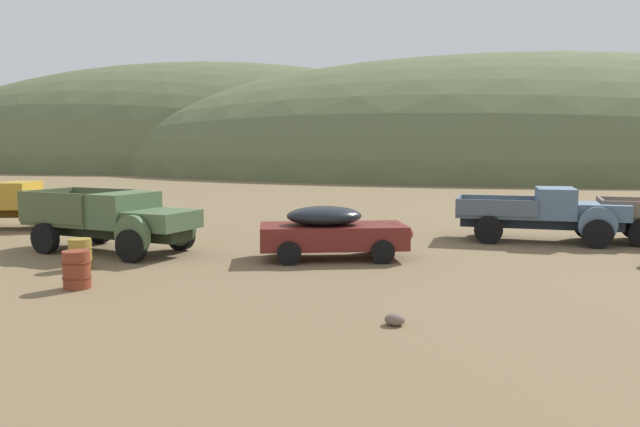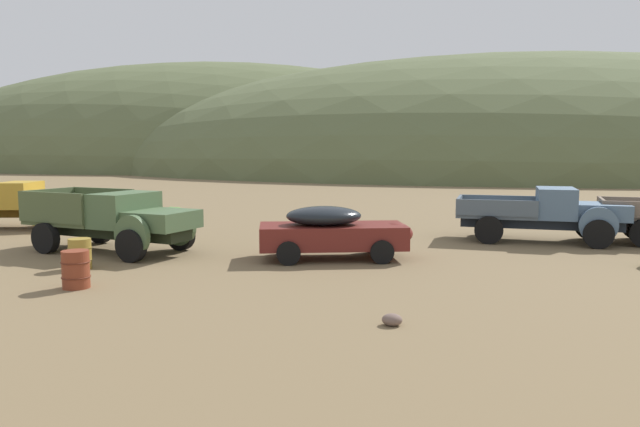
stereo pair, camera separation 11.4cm
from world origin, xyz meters
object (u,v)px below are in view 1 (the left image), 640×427
at_px(car_oxblood, 337,231).
at_px(truck_weathered_green, 122,221).
at_px(truck_mustard, 15,204).
at_px(oil_drum_spare, 80,254).
at_px(truck_chalk_blue, 552,214).
at_px(oil_drum_by_truck, 77,270).

bearing_deg(car_oxblood, truck_weathered_green, 166.56).
xyz_separation_m(truck_mustard, car_oxblood, (14.01, -3.94, -0.20)).
bearing_deg(car_oxblood, oil_drum_spare, -172.40).
bearing_deg(car_oxblood, truck_mustard, 147.65).
bearing_deg(truck_mustard, truck_chalk_blue, -11.71).
bearing_deg(truck_mustard, car_oxblood, -29.51).
relative_size(truck_weathered_green, car_oxblood, 1.24).
bearing_deg(truck_mustard, oil_drum_by_truck, -59.38).
bearing_deg(truck_weathered_green, truck_mustard, 162.14).
xyz_separation_m(truck_mustard, oil_drum_spare, (7.48, -6.88, -0.60)).
relative_size(truck_mustard, oil_drum_by_truck, 6.72).
height_order(car_oxblood, oil_drum_by_truck, car_oxblood).
distance_m(truck_chalk_blue, oil_drum_spare, 15.37).
bearing_deg(truck_weathered_green, oil_drum_spare, -71.92).
bearing_deg(car_oxblood, oil_drum_by_truck, -153.55).
bearing_deg(oil_drum_by_truck, truck_weathered_green, 107.82).
relative_size(car_oxblood, oil_drum_by_truck, 5.39).
relative_size(truck_weathered_green, oil_drum_spare, 7.16).
bearing_deg(oil_drum_by_truck, car_oxblood, 43.11).
bearing_deg(oil_drum_by_truck, truck_mustard, 134.43).
height_order(car_oxblood, truck_chalk_blue, truck_chalk_blue).
bearing_deg(truck_chalk_blue, car_oxblood, -140.88).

